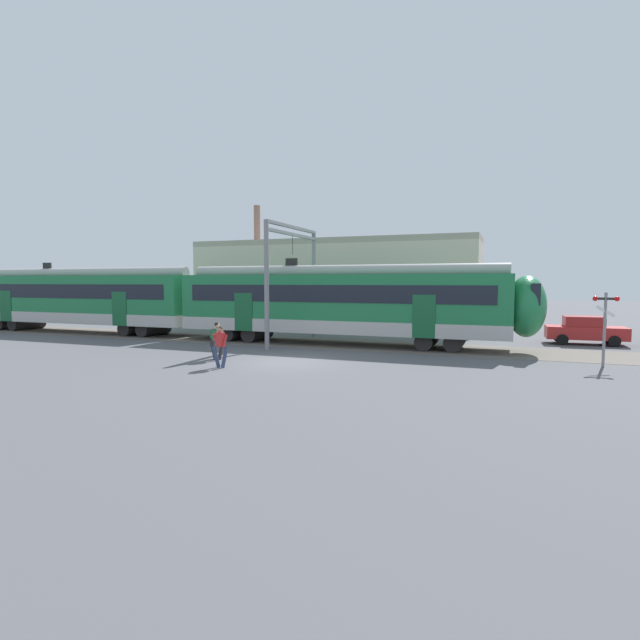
{
  "coord_description": "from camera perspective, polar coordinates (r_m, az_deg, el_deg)",
  "views": [
    {
      "loc": [
        8.81,
        -19.21,
        3.44
      ],
      "look_at": [
        0.31,
        2.9,
        1.6
      ],
      "focal_mm": 28.0,
      "sensor_mm": 36.0,
      "label": 1
    }
  ],
  "objects": [
    {
      "name": "crossing_signal",
      "position": [
        22.96,
        29.8,
        0.28
      ],
      "size": [
        0.96,
        0.22,
        3.0
      ],
      "color": "gray",
      "rests_on": "ground"
    },
    {
      "name": "catenary_gantry",
      "position": [
        28.13,
        -3.15,
        6.21
      ],
      "size": [
        0.24,
        6.64,
        6.53
      ],
      "color": "gray",
      "rests_on": "ground"
    },
    {
      "name": "parked_car_red",
      "position": [
        30.82,
        28.04,
        -1.03
      ],
      "size": [
        4.06,
        1.88,
        1.54
      ],
      "color": "#B22323",
      "rests_on": "ground"
    },
    {
      "name": "pedestrian_grey",
      "position": [
        22.28,
        -11.74,
        -1.97
      ],
      "size": [
        0.65,
        0.58,
        1.67
      ],
      "color": "#28282D",
      "rests_on": "ground"
    },
    {
      "name": "commuter_train",
      "position": [
        37.03,
        -25.1,
        2.19
      ],
      "size": [
        56.65,
        3.07,
        4.73
      ],
      "color": "#B7B7B2",
      "rests_on": "ground"
    },
    {
      "name": "pedestrian_red",
      "position": [
        20.25,
        -11.33,
        -2.67
      ],
      "size": [
        0.66,
        0.54,
        1.67
      ],
      "color": "navy",
      "rests_on": "ground"
    },
    {
      "name": "track_bed",
      "position": [
        32.63,
        -16.64,
        -1.79
      ],
      "size": [
        80.0,
        4.4,
        0.01
      ],
      "primitive_type": "cube",
      "color": "#605951",
      "rests_on": "ground"
    },
    {
      "name": "ground_plane",
      "position": [
        21.42,
        -3.57,
        -4.81
      ],
      "size": [
        160.0,
        160.0,
        0.0
      ],
      "primitive_type": "plane",
      "color": "#515156"
    },
    {
      "name": "background_building",
      "position": [
        36.29,
        1.46,
        4.07
      ],
      "size": [
        20.46,
        5.0,
        9.2
      ],
      "color": "beige",
      "rests_on": "ground"
    }
  ]
}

